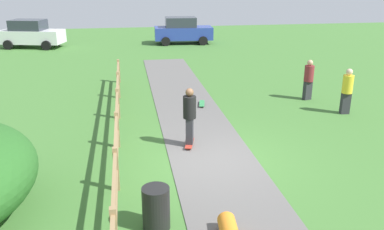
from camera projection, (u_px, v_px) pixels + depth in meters
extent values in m
plane|color=#427533|center=(213.00, 159.00, 11.25)|extent=(60.00, 60.00, 0.00)
cube|color=#605E5B|center=(213.00, 159.00, 11.24)|extent=(2.40, 28.00, 0.02)
cube|color=#997A51|center=(116.00, 169.00, 9.46)|extent=(0.12, 0.12, 1.10)
cube|color=#997A51|center=(117.00, 130.00, 11.86)|extent=(0.12, 0.12, 1.10)
cube|color=#997A51|center=(118.00, 104.00, 14.25)|extent=(0.12, 0.12, 1.10)
cube|color=#997A51|center=(118.00, 85.00, 16.65)|extent=(0.12, 0.12, 1.10)
cube|color=#997A51|center=(119.00, 71.00, 19.04)|extent=(0.12, 0.12, 1.10)
cube|color=#997A51|center=(117.00, 149.00, 10.68)|extent=(0.08, 18.00, 0.09)
cube|color=#997A51|center=(116.00, 133.00, 10.53)|extent=(0.08, 18.00, 0.09)
cylinder|color=black|center=(156.00, 208.00, 8.07)|extent=(0.56, 0.56, 0.90)
cube|color=#B23326|center=(190.00, 143.00, 12.07)|extent=(0.41, 0.82, 0.02)
cylinder|color=silver|center=(188.00, 141.00, 12.35)|extent=(0.04, 0.07, 0.06)
cylinder|color=silver|center=(193.00, 141.00, 12.33)|extent=(0.04, 0.07, 0.06)
cylinder|color=silver|center=(186.00, 148.00, 11.82)|extent=(0.04, 0.07, 0.06)
cylinder|color=silver|center=(191.00, 148.00, 11.81)|extent=(0.04, 0.07, 0.06)
cube|color=#2D2D33|center=(190.00, 131.00, 11.93)|extent=(0.28, 0.36, 0.79)
cylinder|color=black|center=(190.00, 107.00, 11.69)|extent=(0.47, 0.47, 0.66)
sphere|color=brown|center=(190.00, 92.00, 11.54)|extent=(0.24, 0.24, 0.24)
cube|color=#338C4C|center=(202.00, 103.00, 15.79)|extent=(0.35, 0.82, 0.02)
cylinder|color=silver|center=(204.00, 107.00, 15.53)|extent=(0.04, 0.06, 0.06)
cylinder|color=silver|center=(200.00, 107.00, 15.54)|extent=(0.04, 0.06, 0.06)
cylinder|color=silver|center=(204.00, 102.00, 16.06)|extent=(0.04, 0.06, 0.06)
cylinder|color=silver|center=(200.00, 102.00, 16.07)|extent=(0.04, 0.06, 0.06)
cube|color=#2D2D33|center=(307.00, 90.00, 16.47)|extent=(0.36, 0.28, 0.77)
cylinder|color=maroon|center=(309.00, 73.00, 16.23)|extent=(0.47, 0.47, 0.64)
sphere|color=tan|center=(310.00, 63.00, 16.09)|extent=(0.23, 0.23, 0.23)
cube|color=#2D2D33|center=(345.00, 103.00, 14.79)|extent=(0.33, 0.22, 0.79)
cylinder|color=yellow|center=(348.00, 84.00, 14.55)|extent=(0.40, 0.40, 0.66)
sphere|color=beige|center=(349.00, 72.00, 14.40)|extent=(0.24, 0.24, 0.24)
cube|color=#283D99|center=(183.00, 33.00, 29.67)|extent=(4.28, 1.91, 0.90)
cube|color=#2D333D|center=(181.00, 22.00, 29.38)|extent=(2.27, 1.67, 0.70)
cylinder|color=black|center=(200.00, 37.00, 30.79)|extent=(0.65, 0.27, 0.64)
cylinder|color=black|center=(203.00, 41.00, 29.14)|extent=(0.65, 0.27, 0.64)
cylinder|color=black|center=(165.00, 38.00, 30.49)|extent=(0.65, 0.27, 0.64)
cylinder|color=black|center=(166.00, 41.00, 28.84)|extent=(0.65, 0.27, 0.64)
cube|color=silver|center=(32.00, 37.00, 28.03)|extent=(4.49, 2.69, 0.90)
cube|color=#2D333D|center=(28.00, 25.00, 27.78)|extent=(2.52, 2.06, 0.70)
cylinder|color=black|center=(57.00, 41.00, 28.89)|extent=(0.68, 0.39, 0.64)
cylinder|color=black|center=(46.00, 45.00, 27.24)|extent=(0.68, 0.39, 0.64)
cylinder|color=black|center=(21.00, 41.00, 29.11)|extent=(0.68, 0.39, 0.64)
cylinder|color=black|center=(8.00, 45.00, 27.46)|extent=(0.68, 0.39, 0.64)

